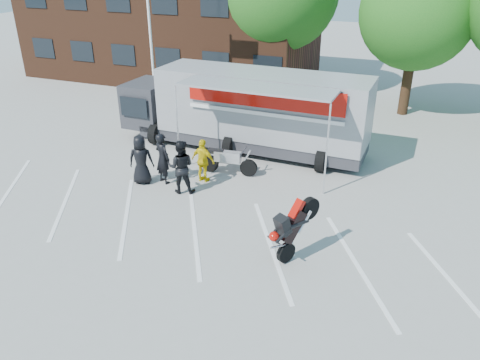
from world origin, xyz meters
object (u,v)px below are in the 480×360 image
Objects in this scene: tree_mid at (418,12)px; stunt_bike_rider at (302,254)px; flagpole at (153,11)px; spectator_hivis at (203,161)px; spectator_leather_b at (163,158)px; spectator_leather_a at (141,160)px; parked_motorcycle at (229,174)px; spectator_leather_c at (181,167)px; transporter_truck at (250,149)px.

tree_mid reaches higher than stunt_bike_rider.
spectator_hivis is (5.26, -5.91, -4.26)m from flagpole.
flagpole is at bearing -35.44° from spectator_leather_b.
flagpole is at bearing -84.88° from spectator_leather_a.
parked_motorcycle is 1.16× the size of spectator_leather_c.
transporter_truck is 5.49× the size of spectator_leather_c.
spectator_leather_c is at bearing -173.62° from stunt_bike_rider.
spectator_leather_a is 1.12× the size of spectator_hivis.
spectator_leather_b is (-7.27, -11.52, -4.02)m from tree_mid.
transporter_truck is at bearing -119.42° from spectator_leather_c.
spectator_hivis is (0.32, 1.04, -0.14)m from spectator_leather_c.
spectator_hivis reaches higher than parked_motorcycle.
spectator_leather_a is at bearing -169.00° from stunt_bike_rider.
spectator_leather_b is 1.05m from spectator_leather_c.
spectator_hivis is at bearing -48.36° from flagpole.
spectator_leather_b reaches higher than spectator_leather_a.
flagpole reaches higher than spectator_leather_a.
spectator_leather_a reaches higher than spectator_hivis.
flagpole is 8.03m from transporter_truck.
spectator_leather_b is at bearing 122.50° from parked_motorcycle.
transporter_truck is 5.78× the size of spectator_leather_a.
spectator_leather_b is (-1.89, -1.52, 0.92)m from parked_motorcycle.
spectator_leather_c is (0.96, -0.43, 0.01)m from spectator_leather_b.
tree_mid reaches higher than spectator_leather_c.
spectator_leather_b is (3.97, -6.52, -4.13)m from flagpole.
transporter_truck is at bearing 151.09° from stunt_bike_rider.
spectator_hivis is (1.28, 0.61, -0.13)m from spectator_leather_b.
stunt_bike_rider is 6.35m from spectator_leather_b.
transporter_truck is 4.51m from spectator_leather_b.
spectator_leather_b is at bearing -175.21° from spectator_leather_a.
spectator_leather_a reaches higher than transporter_truck.
spectator_leather_b reaches higher than parked_motorcycle.
stunt_bike_rider is at bearing -57.35° from transporter_truck.
tree_mid reaches higher than spectator_leather_a.
tree_mid reaches higher than spectator_hivis.
flagpole is 4.49× the size of spectator_leather_a.
tree_mid is 10.52m from transporter_truck.
spectator_leather_c is (1.64, -0.11, 0.05)m from spectator_leather_a.
flagpole is 1.04× the size of tree_mid.
transporter_truck is at bearing -126.39° from tree_mid.
spectator_leather_a is (-2.45, -4.37, 0.89)m from transporter_truck.
transporter_truck is (5.74, -2.47, -5.05)m from flagpole.
stunt_bike_rider is at bearing -96.12° from tree_mid.
spectator_leather_b reaches higher than spectator_hivis.
parked_motorcycle is at bearing -86.04° from transporter_truck.
parked_motorcycle is 1.17× the size of spectator_leather_b.
stunt_bike_rider is (4.01, -6.54, 0.00)m from transporter_truck.
spectator_hivis is at bearing -175.25° from spectator_leather_a.
spectator_leather_a is at bearing -22.94° from spectator_leather_c.
spectator_leather_a is 0.76m from spectator_leather_b.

